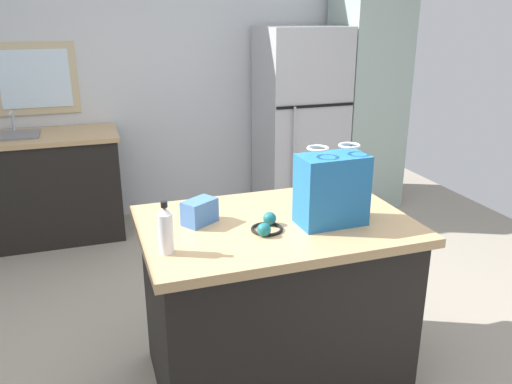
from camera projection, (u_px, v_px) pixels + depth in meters
ground at (235, 368)px, 2.89m from camera, size 6.17×6.17×0.00m
back_wall at (151, 70)px, 4.74m from camera, size 4.87×0.13×2.70m
kitchen_island at (275, 301)px, 2.69m from camera, size 1.30×0.88×0.89m
refrigerator at (300, 122)px, 4.93m from camera, size 0.74×0.70×1.73m
tall_cabinet at (366, 94)px, 5.06m from camera, size 0.60×0.62×2.19m
sink_counter at (44, 186)px, 4.39m from camera, size 1.25×0.63×1.09m
shopping_bag at (332, 189)px, 2.47m from camera, size 0.32×0.19×0.38m
small_box at (200, 212)px, 2.50m from camera, size 0.19×0.17×0.12m
bottle at (166, 230)px, 2.18m from camera, size 0.06×0.06×0.23m
ear_defenders at (267, 226)px, 2.43m from camera, size 0.21×0.21×0.06m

